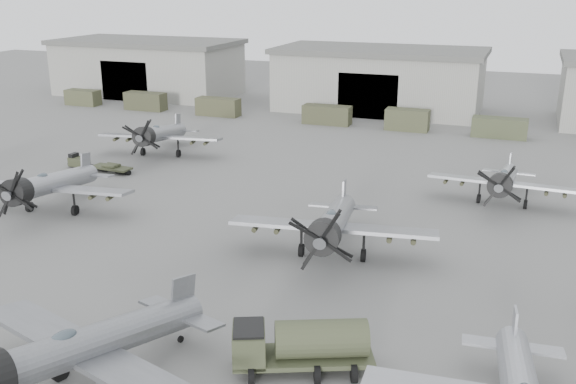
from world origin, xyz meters
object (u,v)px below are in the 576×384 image
object	(u,v)px
aircraft_far_1	(504,180)
ground_crew	(87,165)
aircraft_far_0	(159,134)
tug_trailer	(91,164)
aircraft_near_1	(80,349)
fuel_tanker	(301,343)
aircraft_mid_1	(48,185)
aircraft_mid_2	(332,224)

from	to	relation	value
aircraft_far_1	ground_crew	distance (m)	38.32
ground_crew	aircraft_far_1	bearing A→B (deg)	-77.27
aircraft_far_0	tug_trailer	size ratio (longest dim) A/B	1.85
aircraft_near_1	fuel_tanker	bearing A→B (deg)	49.97
aircraft_mid_1	tug_trailer	xyz separation A→B (m)	(-4.85, 11.66, -1.89)
aircraft_far_1	fuel_tanker	distance (m)	28.95
tug_trailer	ground_crew	distance (m)	1.10
aircraft_near_1	aircraft_mid_2	bearing A→B (deg)	88.70
aircraft_mid_2	fuel_tanker	bearing A→B (deg)	-88.41
aircraft_mid_1	fuel_tanker	distance (m)	29.10
aircraft_far_1	aircraft_mid_2	bearing A→B (deg)	-121.02
fuel_tanker	tug_trailer	distance (m)	39.62
aircraft_mid_1	tug_trailer	world-z (taller)	aircraft_mid_1
aircraft_mid_1	ground_crew	xyz separation A→B (m)	(-4.52, 10.63, -1.65)
aircraft_far_0	aircraft_far_1	size ratio (longest dim) A/B	1.08
ground_crew	aircraft_mid_1	bearing A→B (deg)	-150.01
aircraft_near_1	aircraft_mid_1	xyz separation A→B (m)	(-17.51, 18.81, -0.08)
fuel_tanker	aircraft_far_0	bearing A→B (deg)	106.92
aircraft_near_1	aircraft_mid_2	distance (m)	19.20
ground_crew	aircraft_far_0	bearing A→B (deg)	-17.37
aircraft_mid_1	aircraft_far_0	bearing A→B (deg)	84.72
aircraft_mid_2	fuel_tanker	xyz separation A→B (m)	(2.32, -12.82, -1.05)
aircraft_mid_2	ground_crew	distance (m)	30.23
fuel_tanker	tug_trailer	world-z (taller)	fuel_tanker
aircraft_near_1	ground_crew	size ratio (longest dim) A/B	8.93
aircraft_near_1	fuel_tanker	world-z (taller)	aircraft_near_1
aircraft_far_1	ground_crew	world-z (taller)	aircraft_far_1
aircraft_mid_1	fuel_tanker	size ratio (longest dim) A/B	1.92
aircraft_near_1	aircraft_mid_2	world-z (taller)	aircraft_mid_2
aircraft_far_0	ground_crew	bearing A→B (deg)	-124.51
aircraft_far_0	fuel_tanker	world-z (taller)	aircraft_far_0
aircraft_mid_2	tug_trailer	xyz separation A→B (m)	(-28.35, 12.23, -1.99)
fuel_tanker	aircraft_mid_1	bearing A→B (deg)	129.16
tug_trailer	aircraft_mid_1	bearing A→B (deg)	-62.38
aircraft_near_1	aircraft_mid_1	distance (m)	25.70
aircraft_far_1	aircraft_mid_1	bearing A→B (deg)	-153.88
aircraft_mid_2	ground_crew	world-z (taller)	aircraft_mid_2
aircraft_near_1	aircraft_mid_2	xyz separation A→B (m)	(5.99, 18.24, 0.02)
aircraft_near_1	aircraft_far_1	size ratio (longest dim) A/B	1.12
fuel_tanker	ground_crew	xyz separation A→B (m)	(-30.34, 24.03, -0.70)
aircraft_near_1	aircraft_far_0	xyz separation A→B (m)	(-18.58, 37.08, -0.12)
aircraft_far_1	tug_trailer	world-z (taller)	aircraft_far_1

